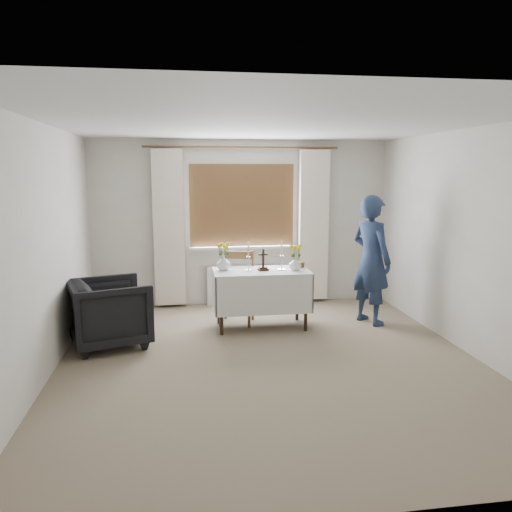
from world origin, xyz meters
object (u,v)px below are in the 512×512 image
at_px(wooden_chair, 237,288).
at_px(person, 371,260).
at_px(wooden_cross, 263,260).
at_px(flower_vase_left, 223,263).
at_px(altar_table, 261,299).
at_px(flower_vase_right, 295,264).
at_px(armchair, 110,313).

bearing_deg(wooden_chair, person, 7.54).
height_order(wooden_cross, flower_vase_left, wooden_cross).
distance_m(wooden_cross, flower_vase_left, 0.52).
distance_m(altar_table, wooden_chair, 0.39).
bearing_deg(wooden_chair, flower_vase_right, -6.01).
bearing_deg(armchair, wooden_chair, -85.11).
relative_size(armchair, wooden_cross, 3.07).
bearing_deg(wooden_cross, flower_vase_left, 160.48).
xyz_separation_m(altar_table, flower_vase_right, (0.44, -0.05, 0.47)).
xyz_separation_m(person, flower_vase_left, (-1.97, 0.10, -0.00)).
relative_size(wooden_chair, armchair, 1.11).
relative_size(altar_table, flower_vase_right, 7.26).
bearing_deg(flower_vase_right, person, 2.39).
distance_m(armchair, flower_vase_left, 1.54).
xyz_separation_m(wooden_chair, wooden_cross, (0.32, -0.24, 0.42)).
height_order(armchair, person, person).
height_order(altar_table, wooden_cross, wooden_cross).
height_order(altar_table, armchair, armchair).
relative_size(altar_table, armchair, 1.43).
relative_size(wooden_chair, person, 0.56).
distance_m(person, flower_vase_left, 1.97).
bearing_deg(armchair, altar_table, -94.95).
relative_size(altar_table, flower_vase_left, 6.41).
bearing_deg(armchair, flower_vase_right, -98.60).
xyz_separation_m(wooden_cross, flower_vase_left, (-0.51, 0.10, -0.04)).
height_order(altar_table, flower_vase_left, flower_vase_left).
height_order(wooden_chair, armchair, wooden_chair).
height_order(armchair, wooden_cross, wooden_cross).
relative_size(altar_table, wooden_chair, 1.28).
xyz_separation_m(altar_table, wooden_chair, (-0.30, 0.23, 0.10)).
bearing_deg(altar_table, flower_vase_left, 169.56).
relative_size(wooden_chair, flower_vase_left, 4.99).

